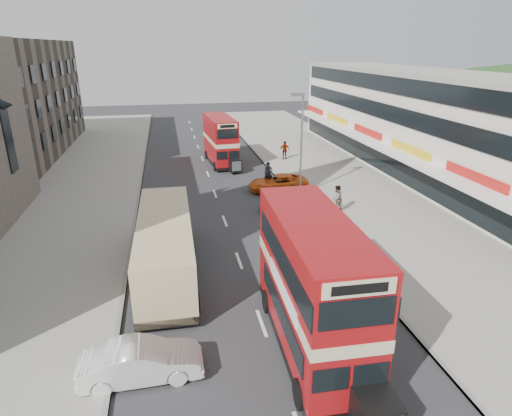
{
  "coord_description": "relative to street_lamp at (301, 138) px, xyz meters",
  "views": [
    {
      "loc": [
        -3.43,
        -13.53,
        11.36
      ],
      "look_at": [
        0.36,
        4.97,
        4.27
      ],
      "focal_mm": 30.31,
      "sensor_mm": 36.0,
      "label": 1
    }
  ],
  "objects": [
    {
      "name": "car_left_front",
      "position": [
        -11.47,
        -18.37,
        -4.06
      ],
      "size": [
        4.4,
        1.59,
        1.44
      ],
      "primitive_type": "imported",
      "rotation": [
        0.0,
        0.0,
        1.58
      ],
      "color": "white",
      "rests_on": "ground"
    },
    {
      "name": "road_surface",
      "position": [
        -6.52,
        2.0,
        -4.78
      ],
      "size": [
        12.0,
        90.0,
        0.01
      ],
      "primitive_type": "cube",
      "color": "#28282B",
      "rests_on": "ground"
    },
    {
      "name": "ground",
      "position": [
        -6.52,
        -18.0,
        -4.78
      ],
      "size": [
        160.0,
        160.0,
        0.0
      ],
      "primitive_type": "plane",
      "color": "#28282B",
      "rests_on": "ground"
    },
    {
      "name": "bus_second",
      "position": [
        -4.78,
        11.66,
        -2.37
      ],
      "size": [
        2.85,
        8.38,
        4.58
      ],
      "rotation": [
        0.0,
        0.0,
        3.21
      ],
      "color": "black",
      "rests_on": "ground"
    },
    {
      "name": "pavement_right",
      "position": [
        5.48,
        2.0,
        -4.71
      ],
      "size": [
        12.0,
        90.0,
        0.15
      ],
      "primitive_type": "cube",
      "color": "gray",
      "rests_on": "ground"
    },
    {
      "name": "bus_main",
      "position": [
        -4.9,
        -17.83,
        -2.03
      ],
      "size": [
        2.87,
        9.58,
        5.24
      ],
      "rotation": [
        0.0,
        0.0,
        3.11
      ],
      "color": "black",
      "rests_on": "ground"
    },
    {
      "name": "commercial_row",
      "position": [
        13.42,
        4.0,
        -0.09
      ],
      "size": [
        9.9,
        46.2,
        9.3
      ],
      "color": "silver",
      "rests_on": "ground"
    },
    {
      "name": "car_right_a",
      "position": [
        -1.51,
        -2.88,
        -4.12
      ],
      "size": [
        4.77,
        2.35,
        1.34
      ],
      "primitive_type": "imported",
      "rotation": [
        0.0,
        0.0,
        -1.46
      ],
      "color": "maroon",
      "rests_on": "ground"
    },
    {
      "name": "pedestrian_near",
      "position": [
        1.56,
        -4.14,
        -3.64
      ],
      "size": [
        0.88,
        0.77,
        1.99
      ],
      "primitive_type": "imported",
      "rotation": [
        0.0,
        0.0,
        3.59
      ],
      "color": "gray",
      "rests_on": "pavement_right"
    },
    {
      "name": "car_right_b",
      "position": [
        -1.24,
        1.81,
        -4.1
      ],
      "size": [
        4.97,
        2.41,
        1.36
      ],
      "primitive_type": "imported",
      "rotation": [
        0.0,
        0.0,
        -1.54
      ],
      "color": "orange",
      "rests_on": "ground"
    },
    {
      "name": "cyclist",
      "position": [
        -1.92,
        2.52,
        -3.91
      ],
      "size": [
        0.72,
        1.53,
        2.32
      ],
      "rotation": [
        0.0,
        0.0,
        0.0
      ],
      "color": "gray",
      "rests_on": "ground"
    },
    {
      "name": "coach",
      "position": [
        -10.48,
        -10.52,
        -3.11
      ],
      "size": [
        2.9,
        10.76,
        2.84
      ],
      "rotation": [
        0.0,
        0.0,
        -0.01
      ],
      "color": "black",
      "rests_on": "ground"
    },
    {
      "name": "pedestrian_far",
      "position": [
        1.96,
        11.66,
        -3.69
      ],
      "size": [
        1.13,
        0.51,
        1.89
      ],
      "primitive_type": "imported",
      "rotation": [
        0.0,
        0.0,
        -0.04
      ],
      "color": "gray",
      "rests_on": "pavement_right"
    },
    {
      "name": "kerb_right",
      "position": [
        -0.42,
        2.0,
        -4.71
      ],
      "size": [
        0.2,
        90.0,
        0.16
      ],
      "primitive_type": "cube",
      "color": "gray",
      "rests_on": "ground"
    },
    {
      "name": "street_lamp",
      "position": [
        0.0,
        0.0,
        0.0
      ],
      "size": [
        1.0,
        0.2,
        8.12
      ],
      "color": "slate",
      "rests_on": "ground"
    },
    {
      "name": "pavement_left",
      "position": [
        -18.52,
        2.0,
        -4.71
      ],
      "size": [
        12.0,
        90.0,
        0.15
      ],
      "primitive_type": "cube",
      "color": "gray",
      "rests_on": "ground"
    },
    {
      "name": "kerb_left",
      "position": [
        -12.62,
        2.0,
        -4.71
      ],
      "size": [
        0.2,
        90.0,
        0.16
      ],
      "primitive_type": "cube",
      "color": "gray",
      "rests_on": "ground"
    }
  ]
}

